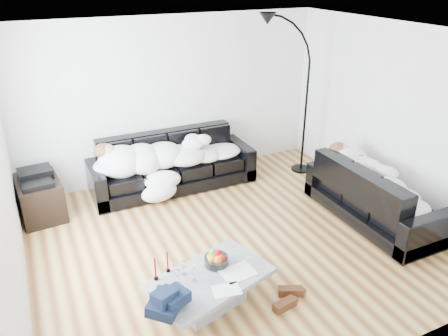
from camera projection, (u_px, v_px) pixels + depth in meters
name	position (u px, v px, depth m)	size (l,w,h in m)	color
ground	(234.00, 239.00, 5.72)	(5.00, 5.00, 0.00)	brown
wall_back	(172.00, 99.00, 7.01)	(5.00, 0.02, 2.60)	silver
wall_left	(3.00, 189.00, 4.20)	(0.02, 4.50, 2.60)	silver
wall_right	(393.00, 118.00, 6.14)	(0.02, 4.50, 2.60)	silver
ceiling	(236.00, 34.00, 4.62)	(5.00, 5.00, 0.00)	white
sofa_back	(173.00, 162.00, 6.91)	(2.57, 0.89, 0.84)	black
sofa_right	(375.00, 193.00, 6.01)	(2.02, 0.87, 0.82)	black
sleeper_back	(173.00, 151.00, 6.78)	(2.18, 0.75, 0.44)	white
sleeper_right	(377.00, 178.00, 5.92)	(1.73, 0.73, 0.42)	white
teal_cushion	(344.00, 157.00, 6.37)	(0.36, 0.30, 0.20)	#094143
coffee_table	(210.00, 291.00, 4.54)	(1.25, 0.73, 0.37)	#939699
fruit_bowl	(216.00, 258.00, 4.61)	(0.26, 0.26, 0.16)	white
wine_glass_a	(184.00, 268.00, 4.46)	(0.07, 0.07, 0.17)	white
wine_glass_b	(177.00, 277.00, 4.33)	(0.07, 0.07, 0.17)	white
wine_glass_c	(194.00, 275.00, 4.37)	(0.06, 0.06, 0.15)	white
candle_left	(155.00, 269.00, 4.37)	(0.05, 0.05, 0.25)	maroon
candle_right	(168.00, 262.00, 4.49)	(0.04, 0.04, 0.24)	maroon
newspaper_a	(238.00, 272.00, 4.52)	(0.34, 0.26, 0.01)	silver
newspaper_b	(227.00, 290.00, 4.27)	(0.27, 0.19, 0.01)	silver
navy_jacket	(170.00, 296.00, 3.96)	(0.35, 0.29, 0.18)	black
shoes	(288.00, 298.00, 4.63)	(0.45, 0.33, 0.10)	#472311
av_cabinet	(40.00, 198.00, 6.15)	(0.56, 0.81, 0.56)	black
stereo	(36.00, 176.00, 6.00)	(0.44, 0.34, 0.13)	black
floor_lamp	(306.00, 106.00, 7.16)	(0.85, 0.34, 2.33)	black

